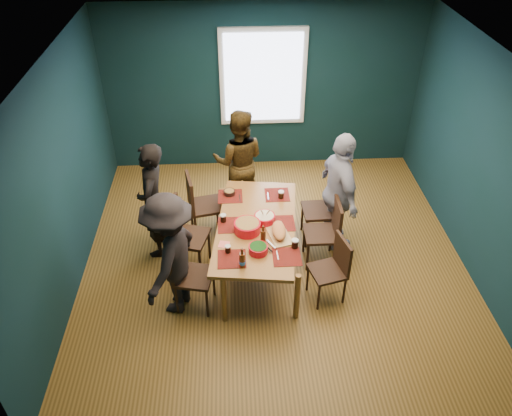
# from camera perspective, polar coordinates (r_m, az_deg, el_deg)

# --- Properties ---
(room) EXTENTS (5.01, 5.01, 2.71)m
(room) POSITION_cam_1_polar(r_m,az_deg,el_deg) (6.14, 2.16, 5.45)
(room) COLOR olive
(room) RESTS_ON ground
(dining_table) EXTENTS (1.17, 2.00, 0.72)m
(dining_table) POSITION_cam_1_polar(r_m,az_deg,el_deg) (6.19, 0.04, -2.37)
(dining_table) COLOR #A06730
(dining_table) RESTS_ON floor
(chair_left_far) EXTENTS (0.52, 0.52, 0.97)m
(chair_left_far) POSITION_cam_1_polar(r_m,az_deg,el_deg) (6.85, -6.57, 0.78)
(chair_left_far) COLOR #311D10
(chair_left_far) RESTS_ON floor
(chair_left_mid) EXTENTS (0.56, 0.56, 1.00)m
(chair_left_mid) POSITION_cam_1_polar(r_m,az_deg,el_deg) (6.34, -8.55, -2.53)
(chair_left_mid) COLOR #311D10
(chair_left_mid) RESTS_ON floor
(chair_left_near) EXTENTS (0.50, 0.50, 0.93)m
(chair_left_near) POSITION_cam_1_polar(r_m,az_deg,el_deg) (5.84, -7.99, -7.02)
(chair_left_near) COLOR #311D10
(chair_left_near) RESTS_ON floor
(chair_right_far) EXTENTS (0.45, 0.45, 0.98)m
(chair_right_far) POSITION_cam_1_polar(r_m,az_deg,el_deg) (6.79, 8.06, 0.39)
(chair_right_far) COLOR #311D10
(chair_right_far) RESTS_ON floor
(chair_right_mid) EXTENTS (0.42, 0.42, 0.93)m
(chair_right_mid) POSITION_cam_1_polar(r_m,az_deg,el_deg) (6.43, 8.27, -2.29)
(chair_right_mid) COLOR #311D10
(chair_right_mid) RESTS_ON floor
(chair_right_near) EXTENTS (0.48, 0.48, 0.86)m
(chair_right_near) POSITION_cam_1_polar(r_m,az_deg,el_deg) (5.98, 8.92, -6.43)
(chair_right_near) COLOR #311D10
(chair_right_near) RESTS_ON floor
(person_far_left) EXTENTS (0.43, 0.61, 1.61)m
(person_far_left) POSITION_cam_1_polar(r_m,az_deg,el_deg) (6.52, -11.69, 0.77)
(person_far_left) COLOR black
(person_far_left) RESTS_ON floor
(person_back) EXTENTS (0.81, 0.66, 1.58)m
(person_back) POSITION_cam_1_polar(r_m,az_deg,el_deg) (7.24, -1.97, 5.37)
(person_back) COLOR black
(person_back) RESTS_ON floor
(person_right) EXTENTS (0.60, 1.06, 1.69)m
(person_right) POSITION_cam_1_polar(r_m,az_deg,el_deg) (6.55, 9.48, 1.67)
(person_right) COLOR white
(person_right) RESTS_ON floor
(person_near_left) EXTENTS (0.90, 1.16, 1.59)m
(person_near_left) POSITION_cam_1_polar(r_m,az_deg,el_deg) (5.68, -9.71, -5.36)
(person_near_left) COLOR black
(person_near_left) RESTS_ON floor
(bowl_salad) EXTENTS (0.32, 0.32, 0.13)m
(bowl_salad) POSITION_cam_1_polar(r_m,az_deg,el_deg) (5.99, -1.01, -2.15)
(bowl_salad) COLOR red
(bowl_salad) RESTS_ON dining_table
(bowl_dumpling) EXTENTS (0.26, 0.26, 0.24)m
(bowl_dumpling) POSITION_cam_1_polar(r_m,az_deg,el_deg) (6.15, 0.99, -1.18)
(bowl_dumpling) COLOR red
(bowl_dumpling) RESTS_ON dining_table
(bowl_herbs) EXTENTS (0.22, 0.22, 0.10)m
(bowl_herbs) POSITION_cam_1_polar(r_m,az_deg,el_deg) (5.71, 0.26, -4.69)
(bowl_herbs) COLOR red
(bowl_herbs) RESTS_ON dining_table
(cutting_board) EXTENTS (0.33, 0.58, 0.12)m
(cutting_board) POSITION_cam_1_polar(r_m,az_deg,el_deg) (5.95, 2.62, -2.70)
(cutting_board) COLOR tan
(cutting_board) RESTS_ON dining_table
(small_bowl) EXTENTS (0.15, 0.15, 0.06)m
(small_bowl) POSITION_cam_1_polar(r_m,az_deg,el_deg) (6.65, -3.06, 1.80)
(small_bowl) COLOR black
(small_bowl) RESTS_ON dining_table
(beer_bottle_a) EXTENTS (0.07, 0.07, 0.26)m
(beer_bottle_a) POSITION_cam_1_polar(r_m,az_deg,el_deg) (5.51, -1.58, -5.98)
(beer_bottle_a) COLOR #431E0C
(beer_bottle_a) RESTS_ON dining_table
(beer_bottle_b) EXTENTS (0.06, 0.06, 0.24)m
(beer_bottle_b) POSITION_cam_1_polar(r_m,az_deg,el_deg) (5.82, 0.82, -3.22)
(beer_bottle_b) COLOR #431E0C
(beer_bottle_b) RESTS_ON dining_table
(cola_glass_a) EXTENTS (0.07, 0.07, 0.10)m
(cola_glass_a) POSITION_cam_1_polar(r_m,az_deg,el_deg) (5.72, -3.23, -4.67)
(cola_glass_a) COLOR black
(cola_glass_a) RESTS_ON dining_table
(cola_glass_b) EXTENTS (0.08, 0.08, 0.12)m
(cola_glass_b) POSITION_cam_1_polar(r_m,az_deg,el_deg) (5.79, 4.47, -4.05)
(cola_glass_b) COLOR black
(cola_glass_b) RESTS_ON dining_table
(cola_glass_c) EXTENTS (0.08, 0.08, 0.11)m
(cola_glass_c) POSITION_cam_1_polar(r_m,az_deg,el_deg) (6.57, 2.88, 1.56)
(cola_glass_c) COLOR black
(cola_glass_c) RESTS_ON dining_table
(cola_glass_d) EXTENTS (0.08, 0.08, 0.10)m
(cola_glass_d) POSITION_cam_1_polar(r_m,az_deg,el_deg) (6.17, -3.77, -1.14)
(cola_glass_d) COLOR black
(cola_glass_d) RESTS_ON dining_table
(napkin_a) EXTENTS (0.19, 0.19, 0.00)m
(napkin_a) POSITION_cam_1_polar(r_m,az_deg,el_deg) (6.16, 2.93, -1.79)
(napkin_a) COLOR #F56E67
(napkin_a) RESTS_ON dining_table
(napkin_b) EXTENTS (0.15, 0.15, 0.00)m
(napkin_b) POSITION_cam_1_polar(r_m,az_deg,el_deg) (5.86, -3.68, -4.18)
(napkin_b) COLOR #F56E67
(napkin_b) RESTS_ON dining_table
(napkin_c) EXTENTS (0.18, 0.18, 0.00)m
(napkin_c) POSITION_cam_1_polar(r_m,az_deg,el_deg) (5.67, 4.32, -5.88)
(napkin_c) COLOR #F56E67
(napkin_c) RESTS_ON dining_table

